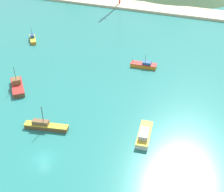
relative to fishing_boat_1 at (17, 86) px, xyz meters
The scene contains 7 objects.
ground 25.77m from the fishing_boat_1, 21.56° to the left, with size 260.00×280.00×0.50m.
fishing_boat_1 is the anchor object (origin of this frame).
fishing_boat_4 41.00m from the fishing_boat_1, 44.71° to the left, with size 9.02×4.12×4.56m.
fishing_boat_5 41.22m from the fishing_boat_1, ahead, with size 4.36×9.54×2.38m.
fishing_boat_8 38.27m from the fishing_boat_1, 121.06° to the left, with size 7.67×8.41×5.78m.
fishing_boat_9 21.84m from the fishing_boat_1, 33.01° to the right, with size 10.79×4.57×6.29m.
beach_strip 100.32m from the fishing_boat_1, 76.20° to the left, with size 247.00×16.93×1.20m, color beige.
Camera 1 is at (30.80, -33.28, 43.15)m, focal length 45.63 mm.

